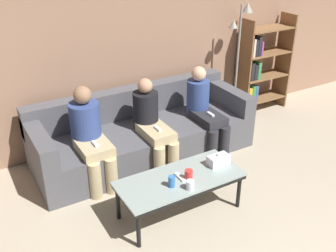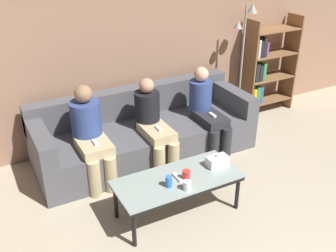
{
  "view_description": "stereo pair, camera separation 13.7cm",
  "coord_description": "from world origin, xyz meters",
  "px_view_note": "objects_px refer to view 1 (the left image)",
  "views": [
    {
      "loc": [
        -1.86,
        -0.53,
        2.56
      ],
      "look_at": [
        0.0,
        2.67,
        0.67
      ],
      "focal_mm": 42.0,
      "sensor_mm": 36.0,
      "label": 1
    },
    {
      "loc": [
        -1.74,
        -0.6,
        2.56
      ],
      "look_at": [
        0.0,
        2.67,
        0.67
      ],
      "focal_mm": 42.0,
      "sensor_mm": 36.0,
      "label": 2
    }
  ],
  "objects_px": {
    "tissue_box": "(218,160)",
    "cup_far_center": "(190,185)",
    "coffee_table": "(180,181)",
    "game_remote": "(180,177)",
    "cup_near_left": "(189,175)",
    "seated_person_left_end": "(90,134)",
    "couch": "(143,134)",
    "bookshelf": "(259,67)",
    "cup_near_right": "(172,181)",
    "seated_person_mid_left": "(152,123)",
    "seated_person_mid_right": "(204,109)",
    "standing_lamp": "(239,52)"
  },
  "relations": [
    {
      "from": "cup_far_center",
      "to": "bookshelf",
      "type": "height_order",
      "value": "bookshelf"
    },
    {
      "from": "game_remote",
      "to": "seated_person_left_end",
      "type": "xyz_separation_m",
      "value": [
        -0.53,
        0.97,
        0.16
      ]
    },
    {
      "from": "game_remote",
      "to": "seated_person_mid_right",
      "type": "distance_m",
      "value": 1.33
    },
    {
      "from": "cup_near_right",
      "to": "seated_person_left_end",
      "type": "relative_size",
      "value": 0.1
    },
    {
      "from": "coffee_table",
      "to": "cup_far_center",
      "type": "height_order",
      "value": "cup_far_center"
    },
    {
      "from": "tissue_box",
      "to": "cup_far_center",
      "type": "bearing_deg",
      "value": -156.5
    },
    {
      "from": "standing_lamp",
      "to": "couch",
      "type": "bearing_deg",
      "value": -173.48
    },
    {
      "from": "tissue_box",
      "to": "bookshelf",
      "type": "height_order",
      "value": "bookshelf"
    },
    {
      "from": "cup_far_center",
      "to": "bookshelf",
      "type": "relative_size",
      "value": 0.06
    },
    {
      "from": "game_remote",
      "to": "seated_person_mid_right",
      "type": "bearing_deg",
      "value": 45.41
    },
    {
      "from": "cup_near_left",
      "to": "game_remote",
      "type": "bearing_deg",
      "value": 133.9
    },
    {
      "from": "couch",
      "to": "standing_lamp",
      "type": "bearing_deg",
      "value": 6.52
    },
    {
      "from": "cup_far_center",
      "to": "standing_lamp",
      "type": "distance_m",
      "value": 2.43
    },
    {
      "from": "coffee_table",
      "to": "seated_person_mid_left",
      "type": "distance_m",
      "value": 0.97
    },
    {
      "from": "couch",
      "to": "game_remote",
      "type": "relative_size",
      "value": 17.67
    },
    {
      "from": "coffee_table",
      "to": "game_remote",
      "type": "distance_m",
      "value": 0.05
    },
    {
      "from": "coffee_table",
      "to": "cup_near_right",
      "type": "xyz_separation_m",
      "value": [
        -0.14,
        -0.08,
        0.1
      ]
    },
    {
      "from": "tissue_box",
      "to": "seated_person_mid_right",
      "type": "xyz_separation_m",
      "value": [
        0.47,
        0.93,
        0.08
      ]
    },
    {
      "from": "seated_person_left_end",
      "to": "tissue_box",
      "type": "bearing_deg",
      "value": -44.14
    },
    {
      "from": "cup_near_left",
      "to": "cup_near_right",
      "type": "xyz_separation_m",
      "value": [
        -0.2,
        -0.02,
        0.0
      ]
    },
    {
      "from": "couch",
      "to": "bookshelf",
      "type": "xyz_separation_m",
      "value": [
        2.1,
        0.32,
        0.4
      ]
    },
    {
      "from": "bookshelf",
      "to": "standing_lamp",
      "type": "height_order",
      "value": "standing_lamp"
    },
    {
      "from": "cup_near_left",
      "to": "bookshelf",
      "type": "relative_size",
      "value": 0.07
    },
    {
      "from": "tissue_box",
      "to": "cup_near_left",
      "type": "bearing_deg",
      "value": -170.13
    },
    {
      "from": "couch",
      "to": "coffee_table",
      "type": "relative_size",
      "value": 2.17
    },
    {
      "from": "cup_far_center",
      "to": "seated_person_left_end",
      "type": "distance_m",
      "value": 1.29
    },
    {
      "from": "couch",
      "to": "coffee_table",
      "type": "height_order",
      "value": "couch"
    },
    {
      "from": "tissue_box",
      "to": "standing_lamp",
      "type": "distance_m",
      "value": 1.96
    },
    {
      "from": "bookshelf",
      "to": "tissue_box",
      "type": "bearing_deg",
      "value": -140.82
    },
    {
      "from": "couch",
      "to": "cup_far_center",
      "type": "xyz_separation_m",
      "value": [
        -0.21,
        -1.38,
        0.17
      ]
    },
    {
      "from": "cup_near_left",
      "to": "seated_person_left_end",
      "type": "height_order",
      "value": "seated_person_left_end"
    },
    {
      "from": "couch",
      "to": "cup_near_left",
      "type": "bearing_deg",
      "value": -96.37
    },
    {
      "from": "cup_near_right",
      "to": "seated_person_left_end",
      "type": "xyz_separation_m",
      "value": [
        -0.4,
        1.05,
        0.11
      ]
    },
    {
      "from": "seated_person_mid_left",
      "to": "seated_person_mid_right",
      "type": "height_order",
      "value": "seated_person_mid_right"
    },
    {
      "from": "cup_near_left",
      "to": "game_remote",
      "type": "height_order",
      "value": "cup_near_left"
    },
    {
      "from": "tissue_box",
      "to": "bookshelf",
      "type": "bearing_deg",
      "value": 39.18
    },
    {
      "from": "coffee_table",
      "to": "tissue_box",
      "type": "distance_m",
      "value": 0.47
    },
    {
      "from": "coffee_table",
      "to": "tissue_box",
      "type": "bearing_deg",
      "value": 1.23
    },
    {
      "from": "bookshelf",
      "to": "seated_person_left_end",
      "type": "distance_m",
      "value": 2.88
    },
    {
      "from": "standing_lamp",
      "to": "seated_person_left_end",
      "type": "distance_m",
      "value": 2.38
    },
    {
      "from": "couch",
      "to": "cup_far_center",
      "type": "height_order",
      "value": "couch"
    },
    {
      "from": "tissue_box",
      "to": "seated_person_mid_right",
      "type": "distance_m",
      "value": 1.04
    },
    {
      "from": "seated_person_left_end",
      "to": "couch",
      "type": "bearing_deg",
      "value": 16.11
    },
    {
      "from": "coffee_table",
      "to": "game_remote",
      "type": "bearing_deg",
      "value": -84.64
    },
    {
      "from": "cup_near_left",
      "to": "coffee_table",
      "type": "bearing_deg",
      "value": 133.9
    },
    {
      "from": "couch",
      "to": "seated_person_mid_left",
      "type": "xyz_separation_m",
      "value": [
        0.0,
        -0.25,
        0.26
      ]
    },
    {
      "from": "cup_near_right",
      "to": "seated_person_left_end",
      "type": "bearing_deg",
      "value": 110.62
    },
    {
      "from": "couch",
      "to": "game_remote",
      "type": "xyz_separation_m",
      "value": [
        -0.2,
        -1.19,
        0.13
      ]
    },
    {
      "from": "standing_lamp",
      "to": "seated_person_left_end",
      "type": "height_order",
      "value": "standing_lamp"
    },
    {
      "from": "cup_near_left",
      "to": "cup_far_center",
      "type": "relative_size",
      "value": 1.14
    }
  ]
}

